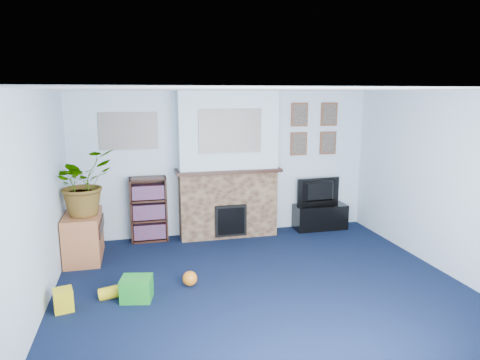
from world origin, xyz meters
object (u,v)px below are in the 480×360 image
object	(u,v)px
television	(320,192)
sideboard	(84,236)
tv_stand	(320,216)
bookshelf	(149,211)

from	to	relation	value
television	sideboard	world-z (taller)	television
tv_stand	sideboard	size ratio (longest dim) A/B	1.05
tv_stand	sideboard	xyz separation A→B (m)	(-3.90, -0.51, 0.12)
television	bookshelf	bearing A→B (deg)	-5.15
television	sideboard	bearing A→B (deg)	3.72
television	sideboard	size ratio (longest dim) A/B	0.92
bookshelf	sideboard	world-z (taller)	bookshelf
tv_stand	television	xyz separation A→B (m)	(0.00, 0.02, 0.44)
television	bookshelf	distance (m)	2.96
tv_stand	bookshelf	world-z (taller)	bookshelf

